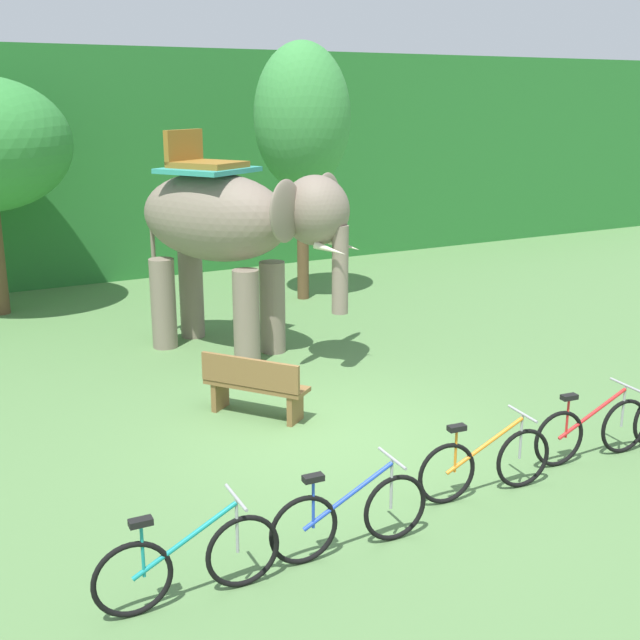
{
  "coord_description": "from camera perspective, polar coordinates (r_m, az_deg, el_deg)",
  "views": [
    {
      "loc": [
        -4.78,
        -8.49,
        4.32
      ],
      "look_at": [
        0.32,
        1.0,
        1.3
      ],
      "focal_mm": 44.93,
      "sensor_mm": 36.0,
      "label": 1
    }
  ],
  "objects": [
    {
      "name": "ground_plane",
      "position": [
        10.66,
        1.05,
        -8.25
      ],
      "size": [
        80.0,
        80.0,
        0.0
      ],
      "primitive_type": "plane",
      "color": "#567F47"
    },
    {
      "name": "bike_blue",
      "position": [
        8.01,
        2.17,
        -13.77
      ],
      "size": [
        1.71,
        0.52,
        0.92
      ],
      "color": "black",
      "rests_on": "ground"
    },
    {
      "name": "wooden_bench",
      "position": [
        11.12,
        -4.72,
        -4.61
      ],
      "size": [
        1.23,
        1.45,
        0.89
      ],
      "color": "brown",
      "rests_on": "ground"
    },
    {
      "name": "bike_orange",
      "position": [
        9.21,
        11.7,
        -9.96
      ],
      "size": [
        1.71,
        0.52,
        0.92
      ],
      "color": "black",
      "rests_on": "ground"
    },
    {
      "name": "bike_red",
      "position": [
        10.41,
        18.81,
        -7.43
      ],
      "size": [
        1.71,
        0.52,
        0.92
      ],
      "color": "black",
      "rests_on": "ground"
    },
    {
      "name": "foliage_hedge",
      "position": [
        22.54,
        -16.24,
        10.97
      ],
      "size": [
        36.0,
        6.0,
        5.43
      ],
      "primitive_type": "cube",
      "color": "#28702D",
      "rests_on": "ground"
    },
    {
      "name": "elephant",
      "position": [
        13.59,
        -6.39,
        6.6
      ],
      "size": [
        3.23,
        4.05,
        3.78
      ],
      "color": "gray",
      "rests_on": "ground"
    },
    {
      "name": "tree_center_left",
      "position": [
        17.22,
        -1.28,
        14.16
      ],
      "size": [
        2.03,
        2.03,
        5.43
      ],
      "color": "brown",
      "rests_on": "ground"
    },
    {
      "name": "bike_teal",
      "position": [
        7.41,
        -9.33,
        -16.64
      ],
      "size": [
        1.71,
        0.52,
        0.92
      ],
      "color": "black",
      "rests_on": "ground"
    }
  ]
}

